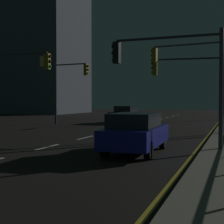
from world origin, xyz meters
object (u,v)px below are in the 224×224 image
at_px(car_oncoming, 126,114).
at_px(car, 136,132).
at_px(traffic_light_overhead_east, 69,80).
at_px(building_distant, 22,27).
at_px(traffic_light_far_right, 167,64).
at_px(traffic_light_far_left, 15,74).
at_px(traffic_light_near_right, 190,67).
at_px(traffic_light_mid_left, 191,76).

bearing_deg(car_oncoming, car, -70.97).
relative_size(traffic_light_overhead_east, building_distant, 0.18).
height_order(traffic_light_overhead_east, building_distant, building_distant).
distance_m(traffic_light_overhead_east, building_distant, 33.07).
xyz_separation_m(traffic_light_overhead_east, traffic_light_far_right, (10.88, -12.16, -0.23)).
bearing_deg(building_distant, traffic_light_far_left, -55.73).
height_order(car_oncoming, traffic_light_near_right, traffic_light_near_right).
xyz_separation_m(traffic_light_near_right, traffic_light_mid_left, (-0.08, 0.90, -0.51)).
bearing_deg(traffic_light_far_right, car, -123.93).
bearing_deg(traffic_light_overhead_east, car_oncoming, 43.05).
bearing_deg(traffic_light_far_left, car, -27.97).
height_order(car, building_distant, building_distant).
xyz_separation_m(car, car_oncoming, (-5.96, 17.28, 0.00)).
height_order(car_oncoming, traffic_light_overhead_east, traffic_light_overhead_east).
bearing_deg(traffic_light_mid_left, traffic_light_far_left, -156.96).
bearing_deg(car, traffic_light_mid_left, 83.99).
bearing_deg(building_distant, traffic_light_overhead_east, -47.87).
height_order(traffic_light_far_left, building_distant, building_distant).
xyz_separation_m(car_oncoming, traffic_light_mid_left, (6.92, -8.13, 2.77)).
distance_m(car_oncoming, traffic_light_mid_left, 11.03).
xyz_separation_m(traffic_light_far_right, traffic_light_far_left, (-10.10, 3.43, 0.11)).
relative_size(traffic_light_near_right, building_distant, 0.19).
xyz_separation_m(car_oncoming, traffic_light_near_right, (7.00, -9.03, 3.27)).
bearing_deg(traffic_light_mid_left, traffic_light_overhead_east, 157.87).
relative_size(traffic_light_mid_left, building_distant, 0.16).
bearing_deg(car_oncoming, traffic_light_far_right, -66.43).
relative_size(traffic_light_overhead_east, traffic_light_mid_left, 1.13).
distance_m(traffic_light_far_right, traffic_light_far_left, 10.67).
relative_size(car_oncoming, traffic_light_far_right, 0.93).
relative_size(traffic_light_near_right, traffic_light_far_left, 1.08).
xyz_separation_m(car, traffic_light_near_right, (1.04, 8.25, 3.27)).
height_order(car_oncoming, traffic_light_far_left, traffic_light_far_left).
height_order(traffic_light_far_right, traffic_light_mid_left, traffic_light_mid_left).
distance_m(car, traffic_light_near_right, 8.94).
bearing_deg(traffic_light_far_right, traffic_light_overhead_east, 131.83).
height_order(traffic_light_near_right, traffic_light_overhead_east, traffic_light_near_right).
bearing_deg(traffic_light_far_right, traffic_light_near_right, 89.28).
bearing_deg(traffic_light_far_left, car_oncoming, 75.65).
relative_size(traffic_light_near_right, traffic_light_far_right, 1.16).
relative_size(car, traffic_light_far_left, 0.86).
height_order(traffic_light_overhead_east, traffic_light_far_right, traffic_light_overhead_east).
xyz_separation_m(car_oncoming, traffic_light_overhead_east, (-3.96, -3.70, 2.99)).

